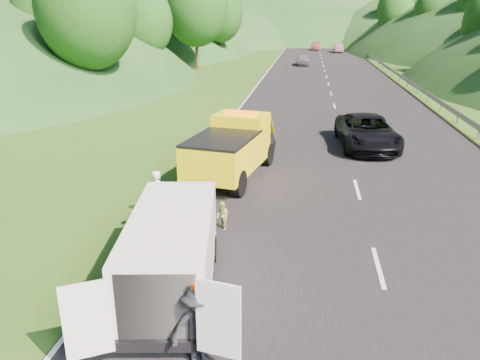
# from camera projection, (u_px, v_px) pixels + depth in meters

# --- Properties ---
(ground) EXTENTS (320.00, 320.00, 0.00)m
(ground) POSITION_uv_depth(u_px,v_px,m) (272.00, 229.00, 14.76)
(ground) COLOR #38661E
(ground) RESTS_ON ground
(road_surface) EXTENTS (14.00, 200.00, 0.02)m
(road_surface) POSITION_uv_depth(u_px,v_px,m) (326.00, 77.00, 51.73)
(road_surface) COLOR black
(road_surface) RESTS_ON ground
(guardrail) EXTENTS (0.06, 140.00, 1.52)m
(guardrail) POSITION_uv_depth(u_px,v_px,m) (379.00, 67.00, 62.45)
(guardrail) COLOR gray
(guardrail) RESTS_ON ground
(tree_line_left) EXTENTS (14.00, 140.00, 14.00)m
(tree_line_left) POSITION_uv_depth(u_px,v_px,m) (180.00, 59.00, 73.32)
(tree_line_left) COLOR #245C1B
(tree_line_left) RESTS_ON ground
(tree_line_right) EXTENTS (14.00, 140.00, 14.00)m
(tree_line_right) POSITION_uv_depth(u_px,v_px,m) (462.00, 63.00, 67.77)
(tree_line_right) COLOR #245C1B
(tree_line_right) RESTS_ON ground
(hills_backdrop) EXTENTS (201.00, 288.60, 44.00)m
(hills_backdrop) POSITION_uv_depth(u_px,v_px,m) (328.00, 39.00, 139.75)
(hills_backdrop) COLOR #2D5B23
(hills_backdrop) RESTS_ON ground
(tow_truck) EXTENTS (3.23, 6.29, 2.58)m
(tow_truck) POSITION_uv_depth(u_px,v_px,m) (232.00, 147.00, 19.20)
(tow_truck) COLOR black
(tow_truck) RESTS_ON ground
(white_van) EXTENTS (3.31, 6.07, 2.05)m
(white_van) POSITION_uv_depth(u_px,v_px,m) (173.00, 248.00, 11.08)
(white_van) COLOR black
(white_van) RESTS_ON ground
(woman) EXTENTS (0.67, 0.74, 1.65)m
(woman) POSITION_uv_depth(u_px,v_px,m) (160.00, 219.00, 15.53)
(woman) COLOR white
(woman) RESTS_ON ground
(child) EXTENTS (0.55, 0.57, 0.92)m
(child) POSITION_uv_depth(u_px,v_px,m) (222.00, 230.00, 14.72)
(child) COLOR tan
(child) RESTS_ON ground
(suitcase) EXTENTS (0.34, 0.19, 0.54)m
(suitcase) POSITION_uv_depth(u_px,v_px,m) (135.00, 219.00, 14.81)
(suitcase) COLOR #5A5944
(suitcase) RESTS_ON ground
(passing_suv) EXTENTS (3.08, 5.99, 1.62)m
(passing_suv) POSITION_uv_depth(u_px,v_px,m) (366.00, 147.00, 23.95)
(passing_suv) COLOR black
(passing_suv) RESTS_ON ground
(dist_car_a) EXTENTS (1.76, 4.36, 1.49)m
(dist_car_a) POSITION_uv_depth(u_px,v_px,m) (303.00, 65.00, 63.82)
(dist_car_a) COLOR #545358
(dist_car_a) RESTS_ON ground
(dist_car_b) EXTENTS (1.58, 4.54, 1.50)m
(dist_car_b) POSITION_uv_depth(u_px,v_px,m) (338.00, 53.00, 86.40)
(dist_car_b) COLOR #654351
(dist_car_b) RESTS_ON ground
(dist_car_c) EXTENTS (2.04, 5.02, 1.46)m
(dist_car_c) POSITION_uv_depth(u_px,v_px,m) (316.00, 50.00, 92.27)
(dist_car_c) COLOR #9A4F4D
(dist_car_c) RESTS_ON ground
(dist_car_d) EXTENTS (1.76, 4.36, 1.49)m
(dist_car_d) POSITION_uv_depth(u_px,v_px,m) (316.00, 45.00, 111.11)
(dist_car_d) COLOR #375A34
(dist_car_d) RESTS_ON ground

